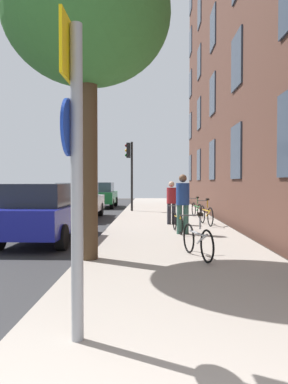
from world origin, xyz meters
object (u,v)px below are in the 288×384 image
object	(u,v)px
tree_near	(87,17)
bicycle_1	(178,221)
traffic_light	(130,164)
car_0	(45,212)
pedestrian_0	(183,200)
bicycle_3	(197,209)
bicycle_0	(197,240)
sign_post	(74,153)
car_2	(101,195)
pedestrian_1	(171,200)
car_1	(79,200)
bicycle_2	(206,214)

from	to	relation	value
tree_near	bicycle_1	bearing A→B (deg)	62.08
traffic_light	car_0	distance (m)	9.90
pedestrian_0	car_0	world-z (taller)	pedestrian_0
tree_near	bicycle_3	world-z (taller)	tree_near
tree_near	bicycle_0	size ratio (longest dim) A/B	3.88
sign_post	tree_near	world-z (taller)	tree_near
car_2	traffic_light	bearing A→B (deg)	-62.60
pedestrian_0	pedestrian_1	bearing A→B (deg)	94.54
pedestrian_1	car_0	world-z (taller)	pedestrian_1
traffic_light	car_2	bearing A→B (deg)	117.40
bicycle_0	car_2	size ratio (longest dim) A/B	0.40
bicycle_1	bicycle_3	xyz separation A→B (m)	(1.19, 4.92, 0.01)
bicycle_1	traffic_light	bearing A→B (deg)	103.08
bicycle_1	car_1	distance (m)	6.57
bicycle_0	bicycle_3	size ratio (longest dim) A/B	1.05
sign_post	car_2	distance (m)	20.44
car_0	bicycle_3	bearing A→B (deg)	50.75
traffic_light	bicycle_3	distance (m)	5.16
bicycle_3	car_0	world-z (taller)	car_0
traffic_light	tree_near	size ratio (longest dim) A/B	0.58
car_0	car_1	world-z (taller)	same
pedestrian_0	car_1	world-z (taller)	pedestrian_0
car_0	tree_near	bearing A→B (deg)	-59.09
tree_near	pedestrian_0	world-z (taller)	tree_near
sign_post	traffic_light	distance (m)	16.25
car_1	bicycle_3	bearing A→B (deg)	-2.46
bicycle_1	bicycle_2	xyz separation A→B (m)	(1.18, 2.01, 0.03)
tree_near	car_0	xyz separation A→B (m)	(-1.68, 2.81, -4.14)
pedestrian_0	car_2	distance (m)	13.43
bicycle_0	car_1	bearing A→B (deg)	115.03
traffic_light	pedestrian_1	bearing A→B (deg)	-73.24
car_2	sign_post	bearing A→B (deg)	-83.07
bicycle_1	car_1	xyz separation A→B (m)	(-4.06, 5.15, 0.37)
car_2	pedestrian_1	bearing A→B (deg)	-68.87
tree_near	car_1	xyz separation A→B (m)	(-1.96, 9.12, -4.14)
tree_near	sign_post	bearing A→B (deg)	-82.22
bicycle_1	pedestrian_1	bearing A→B (deg)	91.93
sign_post	pedestrian_0	distance (m)	7.72
bicycle_3	pedestrian_1	bearing A→B (deg)	-114.56
car_2	car_1	bearing A→B (deg)	-90.16
sign_post	pedestrian_1	xyz separation A→B (m)	(1.50, 9.99, -0.94)
bicycle_1	bicycle_0	bearing A→B (deg)	-88.01
car_2	bicycle_3	bearing A→B (deg)	-55.13
bicycle_1	bicycle_2	size ratio (longest dim) A/B	0.99
car_0	bicycle_1	bearing A→B (deg)	17.07
traffic_light	tree_near	distance (m)	12.59
traffic_light	bicycle_1	bearing A→B (deg)	-76.92
tree_near	car_0	distance (m)	5.28
pedestrian_1	car_1	distance (m)	4.98
traffic_light	car_0	xyz separation A→B (m)	(-1.83, -9.56, -1.80)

